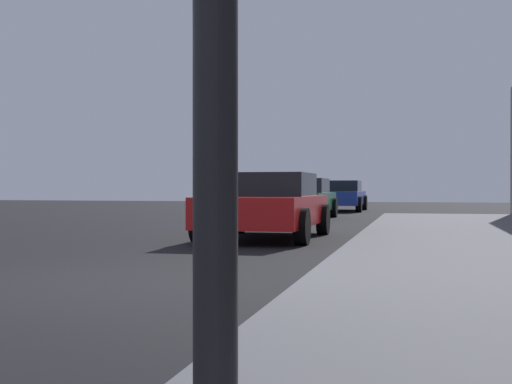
% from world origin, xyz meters
% --- Properties ---
extents(ground_plane, '(80.00, 80.00, 0.00)m').
position_xyz_m(ground_plane, '(0.00, 0.00, 0.00)').
color(ground_plane, black).
extents(car_red, '(2.05, 4.18, 1.27)m').
position_xyz_m(car_red, '(0.21, 6.45, 0.65)').
color(car_red, red).
rests_on(car_red, ground_plane).
extents(car_green, '(1.95, 4.21, 1.27)m').
position_xyz_m(car_green, '(-0.51, 14.65, 0.65)').
color(car_green, '#196638').
rests_on(car_green, ground_plane).
extents(car_blue, '(1.98, 4.46, 1.27)m').
position_xyz_m(car_blue, '(-0.09, 22.13, 0.65)').
color(car_blue, '#233899').
rests_on(car_blue, ground_plane).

